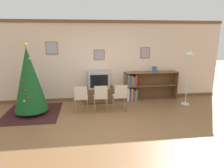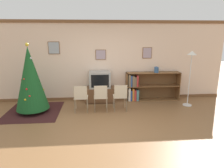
{
  "view_description": "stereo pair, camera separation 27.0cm",
  "coord_description": "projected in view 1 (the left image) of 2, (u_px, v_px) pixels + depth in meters",
  "views": [
    {
      "loc": [
        -0.52,
        -4.26,
        2.23
      ],
      "look_at": [
        0.22,
        1.36,
        0.83
      ],
      "focal_mm": 32.0,
      "sensor_mm": 36.0,
      "label": 1
    },
    {
      "loc": [
        -0.25,
        -4.29,
        2.23
      ],
      "look_at": [
        0.22,
        1.36,
        0.83
      ],
      "focal_mm": 32.0,
      "sensor_mm": 36.0,
      "label": 2
    }
  ],
  "objects": [
    {
      "name": "television",
      "position": [
        99.0,
        80.0,
        6.61
      ],
      "size": [
        0.69,
        0.48,
        0.54
      ],
      "color": "#9E9E99",
      "rests_on": "tv_console"
    },
    {
      "name": "bookshelf",
      "position": [
        142.0,
        86.0,
        6.96
      ],
      "size": [
        1.85,
        0.36,
        0.98
      ],
      "color": "brown",
      "rests_on": "ground_plane"
    },
    {
      "name": "christmas_tree",
      "position": [
        29.0,
        80.0,
        5.6
      ],
      "size": [
        0.94,
        0.94,
        2.01
      ],
      "color": "maroon",
      "rests_on": "area_rug"
    },
    {
      "name": "ground_plane",
      "position": [
        110.0,
        132.0,
        4.71
      ],
      "size": [
        24.0,
        24.0,
        0.0
      ],
      "primitive_type": "plane",
      "color": "brown"
    },
    {
      "name": "tv_console",
      "position": [
        99.0,
        95.0,
        6.74
      ],
      "size": [
        1.0,
        0.49,
        0.51
      ],
      "color": "#4C311E",
      "rests_on": "ground_plane"
    },
    {
      "name": "wall_back",
      "position": [
        101.0,
        61.0,
        6.79
      ],
      "size": [
        8.47,
        0.11,
        2.7
      ],
      "color": "beige",
      "rests_on": "ground_plane"
    },
    {
      "name": "folding_chair_center",
      "position": [
        101.0,
        97.0,
        5.83
      ],
      "size": [
        0.4,
        0.4,
        0.82
      ],
      "color": "beige",
      "rests_on": "ground_plane"
    },
    {
      "name": "area_rug",
      "position": [
        33.0,
        113.0,
        5.84
      ],
      "size": [
        1.56,
        1.68,
        0.01
      ],
      "color": "#381919",
      "rests_on": "ground_plane"
    },
    {
      "name": "folding_chair_right",
      "position": [
        120.0,
        96.0,
        5.91
      ],
      "size": [
        0.4,
        0.4,
        0.82
      ],
      "color": "beige",
      "rests_on": "ground_plane"
    },
    {
      "name": "folding_chair_left",
      "position": [
        81.0,
        97.0,
        5.76
      ],
      "size": [
        0.4,
        0.4,
        0.82
      ],
      "color": "beige",
      "rests_on": "ground_plane"
    },
    {
      "name": "vase",
      "position": [
        155.0,
        69.0,
        6.82
      ],
      "size": [
        0.15,
        0.15,
        0.2
      ],
      "color": "#335684",
      "rests_on": "bookshelf"
    },
    {
      "name": "standing_lamp",
      "position": [
        189.0,
        64.0,
        6.27
      ],
      "size": [
        0.28,
        0.28,
        1.75
      ],
      "color": "silver",
      "rests_on": "ground_plane"
    }
  ]
}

